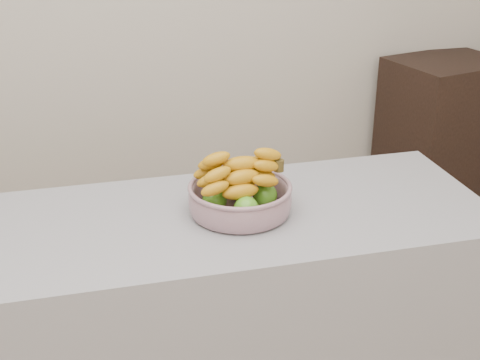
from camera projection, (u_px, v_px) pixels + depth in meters
The scene contains 3 objects.
counter at pixel (147, 357), 2.00m from camera, with size 2.00×0.60×0.90m, color #919299.
cabinet at pixel (439, 152), 3.43m from camera, with size 0.53×0.43×0.96m, color black.
fruit_bowl at pixel (240, 195), 1.86m from camera, with size 0.29×0.29×0.17m.
Camera 1 is at (-0.12, -1.05, 1.76)m, focal length 50.00 mm.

